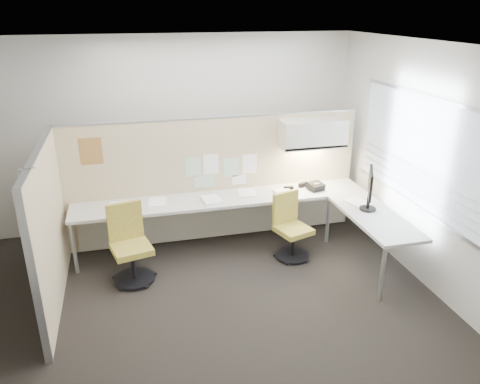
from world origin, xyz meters
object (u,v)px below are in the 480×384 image
object	(u,v)px
chair_left	(130,246)
monitor	(370,187)
desk	(249,208)
chair_right	(290,228)
phone	(315,186)

from	to	relation	value
chair_left	monitor	distance (m)	3.05
chair_left	desk	bearing A→B (deg)	0.89
chair_right	monitor	size ratio (longest dim) A/B	1.65
chair_left	monitor	size ratio (longest dim) A/B	1.80
monitor	phone	size ratio (longest dim) A/B	2.08
monitor	phone	world-z (taller)	monitor
monitor	phone	distance (m)	0.92
chair_left	chair_right	bearing A→B (deg)	-11.54
desk	monitor	bearing A→B (deg)	-26.98
chair_right	chair_left	bearing A→B (deg)	163.81
monitor	chair_right	bearing A→B (deg)	95.83
chair_left	monitor	world-z (taller)	monitor
phone	desk	bearing A→B (deg)	170.34
chair_right	desk	bearing A→B (deg)	126.29
chair_left	chair_right	size ratio (longest dim) A/B	1.09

